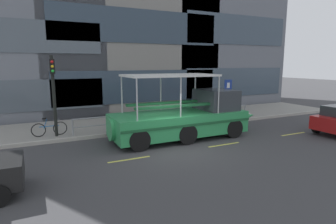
{
  "coord_description": "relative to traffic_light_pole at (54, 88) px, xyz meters",
  "views": [
    {
      "loc": [
        -5.77,
        -11.38,
        3.88
      ],
      "look_at": [
        0.75,
        1.97,
        1.3
      ],
      "focal_mm": 29.77,
      "sensor_mm": 36.0,
      "label": 1
    }
  ],
  "objects": [
    {
      "name": "ground_plane",
      "position": [
        4.81,
        -3.67,
        -2.68
      ],
      "size": [
        120.0,
        120.0,
        0.0
      ],
      "primitive_type": "plane",
      "color": "#3D3D3F"
    },
    {
      "name": "sidewalk",
      "position": [
        4.81,
        1.93,
        -2.59
      ],
      "size": [
        32.0,
        4.8,
        0.18
      ],
      "primitive_type": "cube",
      "color": "gray",
      "rests_on": "ground_plane"
    },
    {
      "name": "traffic_light_pole",
      "position": [
        0.0,
        0.0,
        0.0
      ],
      "size": [
        0.24,
        0.46,
        4.12
      ],
      "color": "black",
      "rests_on": "sidewalk"
    },
    {
      "name": "duck_tour_boat",
      "position": [
        6.33,
        -2.49,
        -1.61
      ],
      "size": [
        8.84,
        2.66,
        3.36
      ],
      "color": "#2D9351",
      "rests_on": "ground_plane"
    },
    {
      "name": "leaned_bicycle",
      "position": [
        -0.32,
        0.29,
        -2.12
      ],
      "size": [
        1.74,
        0.46,
        0.96
      ],
      "color": "black",
      "rests_on": "sidewalk"
    },
    {
      "name": "curb_edge",
      "position": [
        4.81,
        -0.56,
        -2.59
      ],
      "size": [
        32.0,
        0.18,
        0.18
      ],
      "primitive_type": "cube",
      "color": "#B2ADA3",
      "rests_on": "ground_plane"
    },
    {
      "name": "curb_guardrail",
      "position": [
        6.52,
        -0.22,
        -1.9
      ],
      "size": [
        11.58,
        0.09,
        0.89
      ],
      "color": "gray",
      "rests_on": "sidewalk"
    },
    {
      "name": "parking_sign",
      "position": [
        11.04,
        0.2,
        -0.71
      ],
      "size": [
        0.6,
        0.12,
        2.64
      ],
      "color": "#4C4F54",
      "rests_on": "sidewalk"
    },
    {
      "name": "pedestrian_near_bow",
      "position": [
        8.83,
        0.89,
        -1.5
      ],
      "size": [
        0.38,
        0.34,
        1.66
      ],
      "color": "#47423D",
      "rests_on": "sidewalk"
    },
    {
      "name": "lane_centreline",
      "position": [
        4.81,
        -4.53,
        -2.67
      ],
      "size": [
        25.8,
        0.12,
        0.01
      ],
      "color": "#DBD64C",
      "rests_on": "ground_plane"
    }
  ]
}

